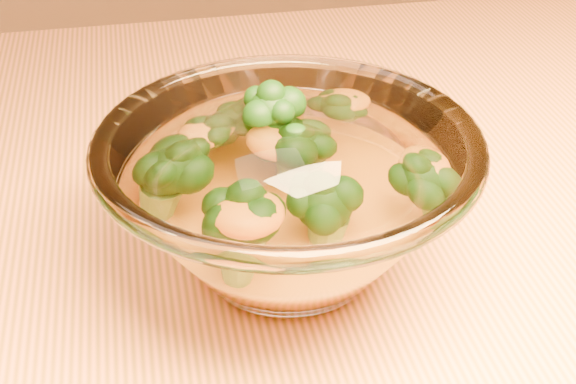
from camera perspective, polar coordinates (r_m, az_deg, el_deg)
The scene contains 4 objects.
table at distance 0.56m, azimuth -5.06°, elevation -12.81°, with size 1.20×0.80×0.75m.
glass_bowl at distance 0.46m, azimuth 0.00°, elevation -0.49°, with size 0.22×0.22×0.10m.
cheese_sauce at distance 0.47m, azimuth 0.00°, elevation -2.54°, with size 0.12×0.12×0.03m, color orange.
broccoli_heap at distance 0.46m, azimuth -0.99°, elevation 1.61°, with size 0.16×0.14×0.07m.
Camera 1 is at (-0.03, -0.39, 1.06)m, focal length 50.00 mm.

